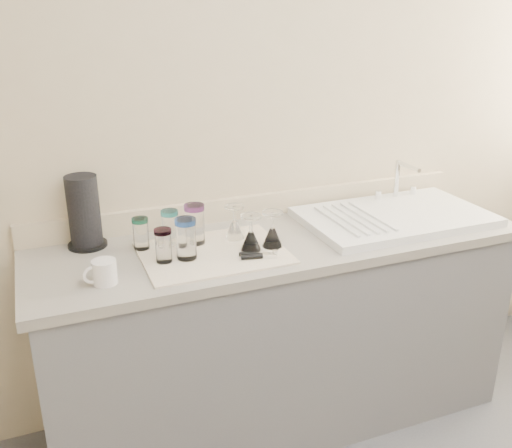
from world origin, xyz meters
name	(u,v)px	position (x,y,z in m)	size (l,w,h in m)	color
counter_unit	(280,332)	(0.00, 1.20, 0.45)	(2.06, 0.62, 0.90)	slate
sink_unit	(395,216)	(0.55, 1.20, 0.92)	(0.82, 0.50, 0.22)	white
dish_towel	(213,253)	(-0.31, 1.16, 0.90)	(0.55, 0.42, 0.01)	white
tumbler_teal	(141,233)	(-0.56, 1.29, 0.97)	(0.06, 0.06, 0.13)	white
tumbler_cyan	(170,227)	(-0.44, 1.30, 0.98)	(0.07, 0.07, 0.14)	white
tumbler_purple	(195,224)	(-0.35, 1.27, 0.99)	(0.08, 0.08, 0.16)	white
tumbler_magenta	(163,245)	(-0.51, 1.14, 0.97)	(0.06, 0.06, 0.13)	white
tumbler_blue	(186,238)	(-0.42, 1.14, 0.99)	(0.08, 0.08, 0.16)	white
goblet_back_left	(234,227)	(-0.19, 1.26, 0.96)	(0.08, 0.08, 0.14)	white
goblet_front_left	(251,238)	(-0.17, 1.12, 0.96)	(0.08, 0.08, 0.14)	white
goblet_front_right	(272,235)	(-0.08, 1.12, 0.96)	(0.08, 0.08, 0.14)	white
can_opener	(259,256)	(-0.17, 1.04, 0.92)	(0.14, 0.09, 0.02)	silver
white_mug	(104,272)	(-0.74, 1.06, 0.94)	(0.12, 0.10, 0.09)	silver
paper_towel_roll	(84,213)	(-0.76, 1.41, 1.04)	(0.15, 0.15, 0.29)	black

